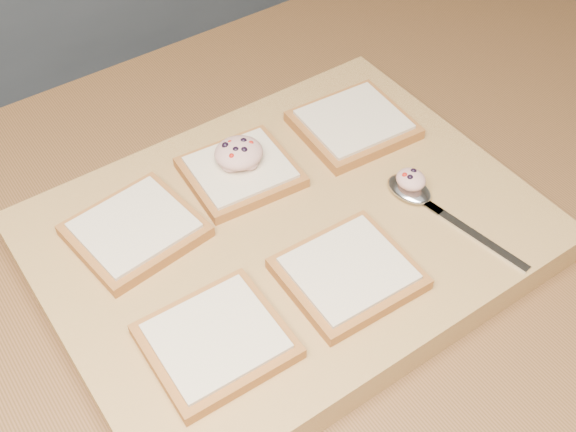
# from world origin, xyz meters

# --- Properties ---
(cutting_board) EXTENTS (0.53, 0.40, 0.04)m
(cutting_board) POSITION_xyz_m (0.13, -0.04, 0.92)
(cutting_board) COLOR tan
(cutting_board) RESTS_ON island_counter
(bread_far_left) EXTENTS (0.14, 0.13, 0.02)m
(bread_far_left) POSITION_xyz_m (-0.01, 0.04, 0.95)
(bread_far_left) COLOR #9B5528
(bread_far_left) RESTS_ON cutting_board
(bread_far_center) EXTENTS (0.13, 0.12, 0.02)m
(bread_far_center) POSITION_xyz_m (0.13, 0.05, 0.95)
(bread_far_center) COLOR #9B5528
(bread_far_center) RESTS_ON cutting_board
(bread_far_right) EXTENTS (0.14, 0.13, 0.02)m
(bread_far_right) POSITION_xyz_m (0.29, 0.05, 0.95)
(bread_far_right) COLOR #9B5528
(bread_far_right) RESTS_ON cutting_board
(bread_near_left) EXTENTS (0.13, 0.12, 0.02)m
(bread_near_left) POSITION_xyz_m (-0.01, -0.13, 0.95)
(bread_near_left) COLOR #9B5528
(bread_near_left) RESTS_ON cutting_board
(bread_near_center) EXTENTS (0.13, 0.12, 0.02)m
(bread_near_center) POSITION_xyz_m (0.14, -0.14, 0.95)
(bread_near_center) COLOR #9B5528
(bread_near_center) RESTS_ON cutting_board
(tuna_salad_dollop) EXTENTS (0.06, 0.05, 0.03)m
(tuna_salad_dollop) POSITION_xyz_m (0.14, 0.06, 0.97)
(tuna_salad_dollop) COLOR #DE9D8E
(tuna_salad_dollop) RESTS_ON bread_far_center
(spoon) EXTENTS (0.05, 0.19, 0.01)m
(spoon) POSITION_xyz_m (0.28, -0.09, 0.95)
(spoon) COLOR silver
(spoon) RESTS_ON cutting_board
(spoon_salad) EXTENTS (0.03, 0.04, 0.02)m
(spoon_salad) POSITION_xyz_m (0.28, -0.08, 0.96)
(spoon_salad) COLOR #DE9D8E
(spoon_salad) RESTS_ON spoon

